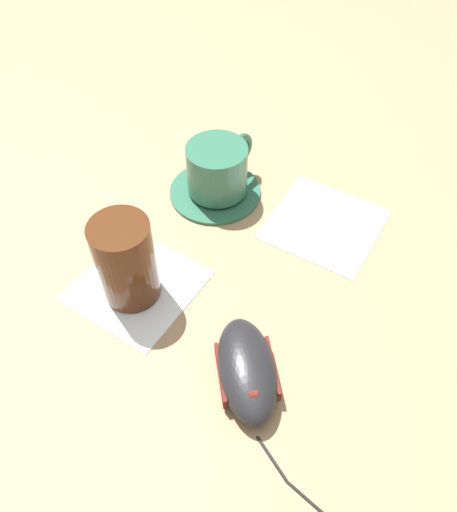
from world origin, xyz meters
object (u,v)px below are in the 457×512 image
object	(u,v)px
drinking_glass	(126,261)
saucer	(215,190)
computer_mouse	(247,369)
coffee_cup	(218,168)

from	to	relation	value
drinking_glass	saucer	bearing A→B (deg)	95.17
computer_mouse	drinking_glass	xyz separation A→B (m)	(-0.17, 0.02, 0.04)
coffee_cup	computer_mouse	distance (m)	0.29
saucer	computer_mouse	xyz separation A→B (m)	(0.19, -0.21, 0.01)
saucer	coffee_cup	xyz separation A→B (m)	(0.00, 0.00, 0.04)
saucer	drinking_glass	size ratio (longest dim) A/B	1.17
coffee_cup	computer_mouse	bearing A→B (deg)	-49.30
coffee_cup	computer_mouse	xyz separation A→B (m)	(0.19, -0.22, -0.03)
computer_mouse	drinking_glass	distance (m)	0.18
saucer	drinking_glass	xyz separation A→B (m)	(0.02, -0.19, 0.05)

